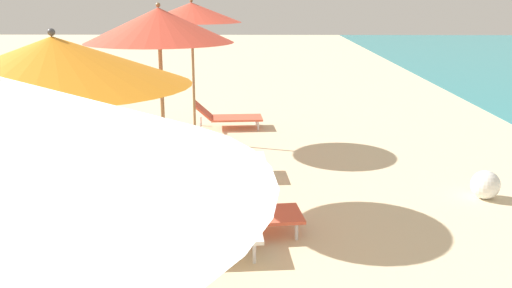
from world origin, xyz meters
The scene contains 9 objects.
umbrella_second centered at (-0.94, 3.33, 2.21)m, with size 2.14×2.14×2.46m.
lounger_second_shoreside centered at (-0.13, 4.46, 0.28)m, with size 1.62×0.73×0.57m.
umbrella_third centered at (-0.61, 6.01, 2.35)m, with size 1.87×1.87×2.63m.
lounger_third_shoreside centered at (-0.08, 7.16, 0.33)m, with size 1.53×0.81×0.72m.
lounger_third_inland centered at (0.47, 5.03, 0.27)m, with size 1.31×0.76×0.60m.
umbrella_farthest centered at (-0.62, 9.23, 2.42)m, with size 1.81×1.81×2.66m.
lounger_farthest_shoreside centered at (-0.10, 10.43, 0.26)m, with size 1.49×0.76×0.56m.
person_walking_near centered at (-2.90, 8.20, 0.99)m, with size 0.40×0.30×1.63m.
beach_ball centered at (3.75, 6.26, 0.20)m, with size 0.40×0.40×0.40m, color white.
Camera 1 is at (0.71, -0.96, 2.70)m, focal length 38.68 mm.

